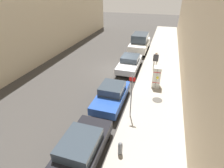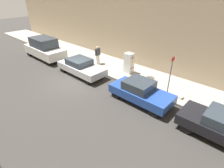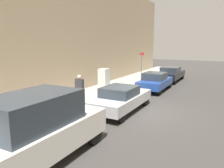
% 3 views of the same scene
% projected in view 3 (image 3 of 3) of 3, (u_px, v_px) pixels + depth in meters
% --- Properties ---
extents(ground_plane, '(80.00, 80.00, 0.00)m').
position_uv_depth(ground_plane, '(144.00, 112.00, 11.73)').
color(ground_plane, '#383533').
extents(sidewalk_slab, '(3.67, 44.00, 0.17)m').
position_uv_depth(sidewalk_slab, '(82.00, 101.00, 13.64)').
color(sidewalk_slab, '#9E998E').
rests_on(sidewalk_slab, ground).
extents(building_facade_near, '(2.07, 39.60, 9.07)m').
position_uv_depth(building_facade_near, '(44.00, 29.00, 14.18)').
color(building_facade_near, tan).
rests_on(building_facade_near, ground).
extents(discarded_refrigerator, '(0.62, 0.69, 1.71)m').
position_uv_depth(discarded_refrigerator, '(104.00, 81.00, 15.52)').
color(discarded_refrigerator, silver).
rests_on(discarded_refrigerator, sidewalk_slab).
extents(manhole_cover, '(0.70, 0.70, 0.02)m').
position_uv_depth(manhole_cover, '(113.00, 87.00, 17.53)').
color(manhole_cover, '#47443F').
rests_on(manhole_cover, sidewalk_slab).
extents(street_sign_post, '(0.36, 0.07, 2.80)m').
position_uv_depth(street_sign_post, '(141.00, 66.00, 18.44)').
color(street_sign_post, slate).
rests_on(street_sign_post, sidewalk_slab).
extents(fire_hydrant, '(0.22, 0.22, 0.76)m').
position_uv_depth(fire_hydrant, '(151.00, 75.00, 21.30)').
color(fire_hydrant, slate).
rests_on(fire_hydrant, sidewalk_slab).
extents(pedestrian_walking_far, '(0.49, 0.23, 1.71)m').
position_uv_depth(pedestrian_walking_far, '(79.00, 87.00, 12.38)').
color(pedestrian_walking_far, beige).
rests_on(pedestrian_walking_far, sidewalk_slab).
extents(parked_van_white, '(2.03, 5.13, 2.16)m').
position_uv_depth(parked_van_white, '(34.00, 130.00, 6.52)').
color(parked_van_white, silver).
rests_on(parked_van_white, ground).
extents(parked_sedan_silver, '(1.82, 4.46, 1.38)m').
position_uv_depth(parked_sedan_silver, '(121.00, 98.00, 11.74)').
color(parked_sedan_silver, silver).
rests_on(parked_sedan_silver, ground).
extents(parked_hatchback_blue, '(1.77, 4.05, 1.44)m').
position_uv_depth(parked_hatchback_blue, '(155.00, 81.00, 16.95)').
color(parked_hatchback_blue, '#23479E').
rests_on(parked_hatchback_blue, ground).
extents(parked_sedan_dark, '(1.81, 4.78, 1.41)m').
position_uv_depth(parked_sedan_dark, '(171.00, 74.00, 21.33)').
color(parked_sedan_dark, black).
rests_on(parked_sedan_dark, ground).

